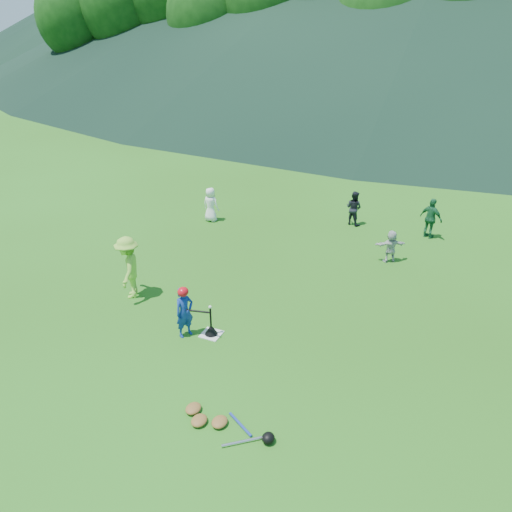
{
  "coord_description": "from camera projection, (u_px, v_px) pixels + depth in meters",
  "views": [
    {
      "loc": [
        4.83,
        -8.25,
        6.59
      ],
      "look_at": [
        0.0,
        2.5,
        0.9
      ],
      "focal_mm": 35.0,
      "sensor_mm": 36.0,
      "label": 1
    }
  ],
  "objects": [
    {
      "name": "home_plate",
      "position": [
        211.0,
        334.0,
        11.42
      ],
      "size": [
        0.45,
        0.45,
        0.02
      ],
      "primitive_type": "cube",
      "color": "silver",
      "rests_on": "ground"
    },
    {
      "name": "batting_tee",
      "position": [
        211.0,
        330.0,
        11.37
      ],
      "size": [
        0.3,
        0.3,
        0.68
      ],
      "color": "black",
      "rests_on": "home_plate"
    },
    {
      "name": "adult_coach",
      "position": [
        129.0,
        268.0,
        12.65
      ],
      "size": [
        1.03,
        1.23,
        1.65
      ],
      "primitive_type": "imported",
      "rotation": [
        0.0,
        0.0,
        -1.1
      ],
      "color": "#8CCD3C",
      "rests_on": "ground"
    },
    {
      "name": "fielder_d",
      "position": [
        391.0,
        246.0,
        14.62
      ],
      "size": [
        0.93,
        0.71,
        0.98
      ],
      "primitive_type": "imported",
      "rotation": [
        0.0,
        0.0,
        3.67
      ],
      "color": "#BBBBBB",
      "rests_on": "ground"
    },
    {
      "name": "equipment_pile",
      "position": [
        219.0,
        422.0,
        8.87
      ],
      "size": [
        1.8,
        0.8,
        0.19
      ],
      "color": "olive",
      "rests_on": "ground"
    },
    {
      "name": "outfield_fence",
      "position": [
        408.0,
        111.0,
        34.12
      ],
      "size": [
        70.07,
        0.08,
        1.33
      ],
      "color": "gray",
      "rests_on": "ground"
    },
    {
      "name": "batter_gear",
      "position": [
        184.0,
        293.0,
        10.94
      ],
      "size": [
        0.73,
        0.26,
        0.57
      ],
      "color": "red",
      "rests_on": "ground"
    },
    {
      "name": "fielder_b",
      "position": [
        354.0,
        208.0,
        17.21
      ],
      "size": [
        0.69,
        0.61,
        1.2
      ],
      "primitive_type": "imported",
      "rotation": [
        0.0,
        0.0,
        2.83
      ],
      "color": "black",
      "rests_on": "ground"
    },
    {
      "name": "fielder_c",
      "position": [
        431.0,
        219.0,
        16.14
      ],
      "size": [
        0.85,
        0.63,
        1.34
      ],
      "primitive_type": "imported",
      "rotation": [
        0.0,
        0.0,
        2.69
      ],
      "color": "#1C5F36",
      "rests_on": "ground"
    },
    {
      "name": "baseball",
      "position": [
        210.0,
        307.0,
        11.1
      ],
      "size": [
        0.08,
        0.08,
        0.08
      ],
      "primitive_type": "sphere",
      "color": "white",
      "rests_on": "batting_tee"
    },
    {
      "name": "fielder_a",
      "position": [
        211.0,
        205.0,
        17.51
      ],
      "size": [
        0.62,
        0.43,
        1.21
      ],
      "primitive_type": "imported",
      "rotation": [
        0.0,
        0.0,
        3.07
      ],
      "color": "white",
      "rests_on": "ground"
    },
    {
      "name": "ground",
      "position": [
        211.0,
        335.0,
        11.42
      ],
      "size": [
        120.0,
        120.0,
        0.0
      ],
      "primitive_type": "plane",
      "color": "#275814",
      "rests_on": "ground"
    },
    {
      "name": "batter_child",
      "position": [
        184.0,
        312.0,
        11.16
      ],
      "size": [
        0.46,
        0.52,
        1.21
      ],
      "primitive_type": "imported",
      "rotation": [
        0.0,
        0.0,
        1.1
      ],
      "color": "navy",
      "rests_on": "ground"
    }
  ]
}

